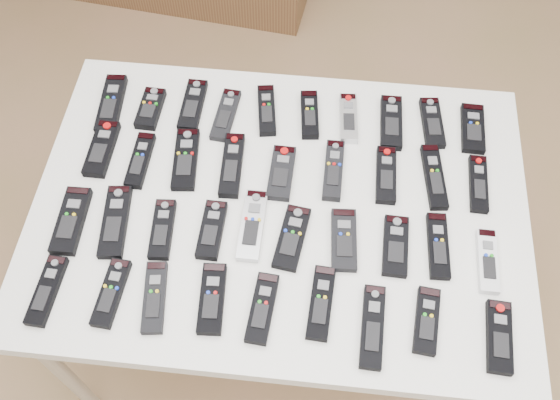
# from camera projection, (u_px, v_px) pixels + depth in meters

# --- Properties ---
(ground) EXTENTS (4.00, 4.00, 0.00)m
(ground) POSITION_uv_depth(u_px,v_px,m) (242.00, 334.00, 2.21)
(ground) COLOR #957B4B
(ground) RESTS_ON ground
(table) EXTENTS (1.25, 0.88, 0.78)m
(table) POSITION_uv_depth(u_px,v_px,m) (280.00, 216.00, 1.63)
(table) COLOR white
(table) RESTS_ON ground
(remote_0) EXTENTS (0.07, 0.20, 0.02)m
(remote_0) POSITION_uv_depth(u_px,v_px,m) (111.00, 104.00, 1.73)
(remote_0) COLOR black
(remote_0) RESTS_ON table
(remote_1) EXTENTS (0.06, 0.14, 0.02)m
(remote_1) POSITION_uv_depth(u_px,v_px,m) (150.00, 109.00, 1.73)
(remote_1) COLOR black
(remote_1) RESTS_ON table
(remote_2) EXTENTS (0.06, 0.17, 0.02)m
(remote_2) POSITION_uv_depth(u_px,v_px,m) (193.00, 105.00, 1.74)
(remote_2) COLOR black
(remote_2) RESTS_ON table
(remote_3) EXTENTS (0.06, 0.18, 0.02)m
(remote_3) POSITION_uv_depth(u_px,v_px,m) (226.00, 115.00, 1.72)
(remote_3) COLOR black
(remote_3) RESTS_ON table
(remote_4) EXTENTS (0.07, 0.17, 0.02)m
(remote_4) POSITION_uv_depth(u_px,v_px,m) (267.00, 110.00, 1.72)
(remote_4) COLOR black
(remote_4) RESTS_ON table
(remote_5) EXTENTS (0.06, 0.16, 0.02)m
(remote_5) POSITION_uv_depth(u_px,v_px,m) (310.00, 115.00, 1.71)
(remote_5) COLOR black
(remote_5) RESTS_ON table
(remote_6) EXTENTS (0.06, 0.16, 0.02)m
(remote_6) POSITION_uv_depth(u_px,v_px,m) (348.00, 118.00, 1.71)
(remote_6) COLOR #B7B7BC
(remote_6) RESTS_ON table
(remote_7) EXTENTS (0.06, 0.18, 0.02)m
(remote_7) POSITION_uv_depth(u_px,v_px,m) (391.00, 123.00, 1.70)
(remote_7) COLOR black
(remote_7) RESTS_ON table
(remote_8) EXTENTS (0.07, 0.17, 0.02)m
(remote_8) POSITION_uv_depth(u_px,v_px,m) (432.00, 123.00, 1.70)
(remote_8) COLOR black
(remote_8) RESTS_ON table
(remote_9) EXTENTS (0.06, 0.16, 0.02)m
(remote_9) POSITION_uv_depth(u_px,v_px,m) (473.00, 129.00, 1.69)
(remote_9) COLOR black
(remote_9) RESTS_ON table
(remote_10) EXTENTS (0.06, 0.17, 0.02)m
(remote_10) POSITION_uv_depth(u_px,v_px,m) (102.00, 149.00, 1.65)
(remote_10) COLOR black
(remote_10) RESTS_ON table
(remote_11) EXTENTS (0.05, 0.17, 0.02)m
(remote_11) POSITION_uv_depth(u_px,v_px,m) (140.00, 160.00, 1.63)
(remote_11) COLOR black
(remote_11) RESTS_ON table
(remote_12) EXTENTS (0.08, 0.19, 0.02)m
(remote_12) POSITION_uv_depth(u_px,v_px,m) (186.00, 159.00, 1.64)
(remote_12) COLOR black
(remote_12) RESTS_ON table
(remote_13) EXTENTS (0.06, 0.19, 0.02)m
(remote_13) POSITION_uv_depth(u_px,v_px,m) (232.00, 165.00, 1.62)
(remote_13) COLOR black
(remote_13) RESTS_ON table
(remote_14) EXTENTS (0.06, 0.16, 0.02)m
(remote_14) POSITION_uv_depth(u_px,v_px,m) (281.00, 173.00, 1.61)
(remote_14) COLOR black
(remote_14) RESTS_ON table
(remote_15) EXTENTS (0.05, 0.18, 0.02)m
(remote_15) POSITION_uv_depth(u_px,v_px,m) (333.00, 170.00, 1.62)
(remote_15) COLOR black
(remote_15) RESTS_ON table
(remote_16) EXTENTS (0.05, 0.17, 0.02)m
(remote_16) POSITION_uv_depth(u_px,v_px,m) (386.00, 175.00, 1.61)
(remote_16) COLOR black
(remote_16) RESTS_ON table
(remote_17) EXTENTS (0.07, 0.20, 0.02)m
(remote_17) POSITION_uv_depth(u_px,v_px,m) (434.00, 177.00, 1.61)
(remote_17) COLOR black
(remote_17) RESTS_ON table
(remote_18) EXTENTS (0.05, 0.17, 0.02)m
(remote_18) POSITION_uv_depth(u_px,v_px,m) (478.00, 184.00, 1.60)
(remote_18) COLOR black
(remote_18) RESTS_ON table
(remote_19) EXTENTS (0.07, 0.19, 0.02)m
(remote_19) POSITION_uv_depth(u_px,v_px,m) (71.00, 221.00, 1.54)
(remote_19) COLOR black
(remote_19) RESTS_ON table
(remote_20) EXTENTS (0.08, 0.20, 0.02)m
(remote_20) POSITION_uv_depth(u_px,v_px,m) (115.00, 222.00, 1.54)
(remote_20) COLOR black
(remote_20) RESTS_ON table
(remote_21) EXTENTS (0.06, 0.16, 0.02)m
(remote_21) POSITION_uv_depth(u_px,v_px,m) (162.00, 229.00, 1.53)
(remote_21) COLOR black
(remote_21) RESTS_ON table
(remote_22) EXTENTS (0.06, 0.16, 0.02)m
(remote_22) POSITION_uv_depth(u_px,v_px,m) (212.00, 230.00, 1.52)
(remote_22) COLOR black
(remote_22) RESTS_ON table
(remote_23) EXTENTS (0.06, 0.19, 0.02)m
(remote_23) POSITION_uv_depth(u_px,v_px,m) (252.00, 225.00, 1.53)
(remote_23) COLOR #B7B7BC
(remote_23) RESTS_ON table
(remote_24) EXTENTS (0.08, 0.18, 0.02)m
(remote_24) POSITION_uv_depth(u_px,v_px,m) (292.00, 238.00, 1.51)
(remote_24) COLOR black
(remote_24) RESTS_ON table
(remote_25) EXTENTS (0.07, 0.17, 0.02)m
(remote_25) POSITION_uv_depth(u_px,v_px,m) (344.00, 240.00, 1.51)
(remote_25) COLOR black
(remote_25) RESTS_ON table
(remote_26) EXTENTS (0.06, 0.16, 0.02)m
(remote_26) POSITION_uv_depth(u_px,v_px,m) (395.00, 246.00, 1.50)
(remote_26) COLOR black
(remote_26) RESTS_ON table
(remote_27) EXTENTS (0.05, 0.18, 0.02)m
(remote_27) POSITION_uv_depth(u_px,v_px,m) (438.00, 246.00, 1.50)
(remote_27) COLOR black
(remote_27) RESTS_ON table
(remote_28) EXTENTS (0.05, 0.17, 0.02)m
(remote_28) POSITION_uv_depth(u_px,v_px,m) (487.00, 261.00, 1.48)
(remote_28) COLOR silver
(remote_28) RESTS_ON table
(remote_29) EXTENTS (0.05, 0.17, 0.02)m
(remote_29) POSITION_uv_depth(u_px,v_px,m) (47.00, 290.00, 1.44)
(remote_29) COLOR black
(remote_29) RESTS_ON table
(remote_30) EXTENTS (0.06, 0.17, 0.02)m
(remote_30) POSITION_uv_depth(u_px,v_px,m) (111.00, 293.00, 1.44)
(remote_30) COLOR black
(remote_30) RESTS_ON table
(remote_31) EXTENTS (0.07, 0.18, 0.02)m
(remote_31) POSITION_uv_depth(u_px,v_px,m) (155.00, 297.00, 1.43)
(remote_31) COLOR black
(remote_31) RESTS_ON table
(remote_32) EXTENTS (0.07, 0.17, 0.02)m
(remote_32) POSITION_uv_depth(u_px,v_px,m) (212.00, 299.00, 1.43)
(remote_32) COLOR black
(remote_32) RESTS_ON table
(remote_33) EXTENTS (0.06, 0.17, 0.02)m
(remote_33) POSITION_uv_depth(u_px,v_px,m) (262.00, 308.00, 1.42)
(remote_33) COLOR black
(remote_33) RESTS_ON table
(remote_34) EXTENTS (0.06, 0.18, 0.02)m
(remote_34) POSITION_uv_depth(u_px,v_px,m) (321.00, 303.00, 1.42)
(remote_34) COLOR black
(remote_34) RESTS_ON table
(remote_35) EXTENTS (0.05, 0.19, 0.02)m
(remote_35) POSITION_uv_depth(u_px,v_px,m) (373.00, 327.00, 1.39)
(remote_35) COLOR black
(remote_35) RESTS_ON table
(remote_36) EXTENTS (0.07, 0.16, 0.02)m
(remote_36) POSITION_uv_depth(u_px,v_px,m) (427.00, 321.00, 1.40)
(remote_36) COLOR black
(remote_36) RESTS_ON table
(remote_37) EXTENTS (0.06, 0.17, 0.02)m
(remote_37) POSITION_uv_depth(u_px,v_px,m) (499.00, 337.00, 1.38)
(remote_37) COLOR black
(remote_37) RESTS_ON table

